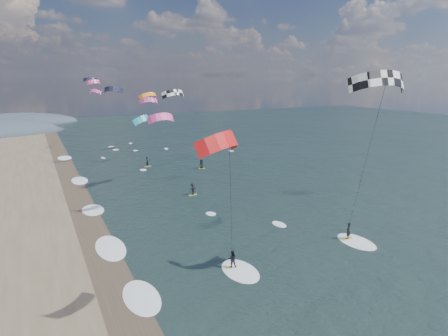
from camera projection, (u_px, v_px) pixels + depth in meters
name	position (u px, v px, depth m)	size (l,w,h in m)	color
ground	(316.00, 301.00, 25.98)	(260.00, 260.00, 0.00)	black
wet_sand_strip	(111.00, 275.00, 29.29)	(3.00, 240.00, 0.00)	#382D23
kitesurfer_near_a	(379.00, 121.00, 27.30)	(7.77, 8.77, 16.03)	gold
kitesurfer_near_b	(233.00, 193.00, 24.08)	(6.85, 8.74, 12.90)	gold
far_kitesurfers	(184.00, 174.00, 56.46)	(8.78, 18.96, 1.71)	gold
bg_kite_field	(124.00, 92.00, 70.37)	(13.54, 72.32, 5.98)	gray
shoreline_surf	(114.00, 248.00, 33.92)	(2.40, 79.40, 0.11)	white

